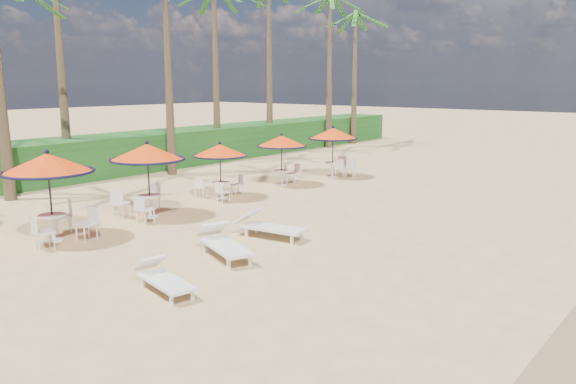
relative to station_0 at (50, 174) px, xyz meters
The scene contains 13 objects.
ground 4.89m from the station_0, ahead, with size 160.00×160.00×0.00m, color tan.
scrub_hedge 14.18m from the station_0, 129.34° to the left, with size 3.00×40.00×1.80m, color #194716.
station_0 is the anchor object (origin of this frame).
station_1 3.34m from the station_0, 94.58° to the left, with size 2.38×2.38×2.49m.
station_2 6.95m from the station_0, 95.08° to the left, with size 2.04×2.09×2.13m.
station_3 10.53m from the station_0, 93.09° to the left, with size 2.11×2.13×2.20m.
station_4 13.57m from the station_0, 90.12° to the left, with size 2.26×2.26×2.36m.
lounger_near 5.58m from the station_0, ahead, with size 1.93×0.95×0.66m.
lounger_mid 5.20m from the station_0, 22.46° to the left, with size 2.30×1.45×0.79m.
lounger_far 6.01m from the station_0, 42.35° to the left, with size 2.18×0.97×0.76m.
palm_4 17.60m from the station_0, 120.32° to the left, with size 5.00×5.00×9.31m.
palm_6 25.28m from the station_0, 107.07° to the left, with size 5.00×5.00×9.77m.
palm_7 28.05m from the station_0, 105.25° to the left, with size 5.00×5.00×8.98m.
Camera 1 is at (9.86, -7.47, 4.30)m, focal length 35.00 mm.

